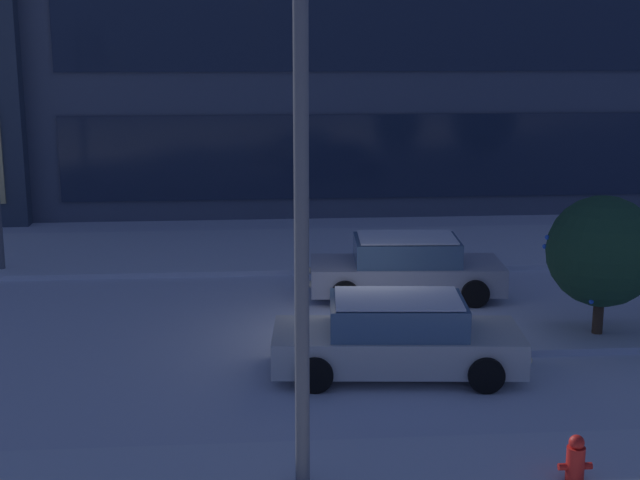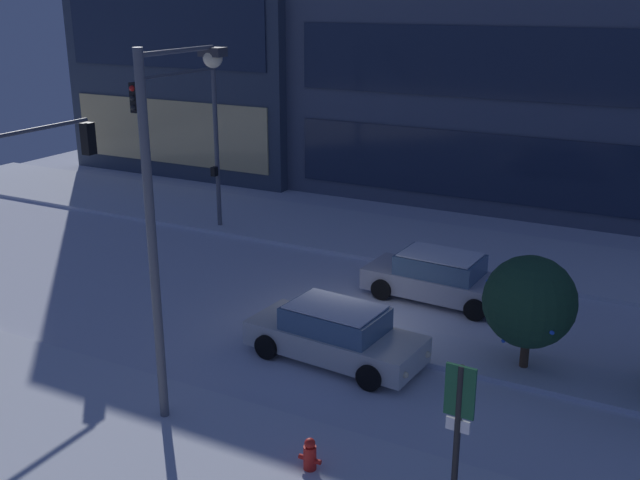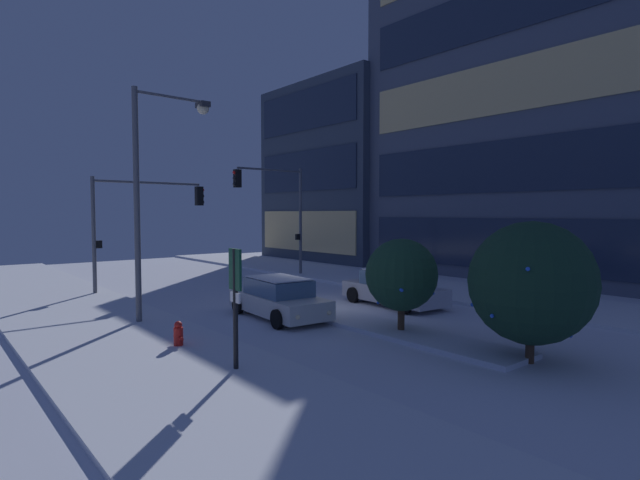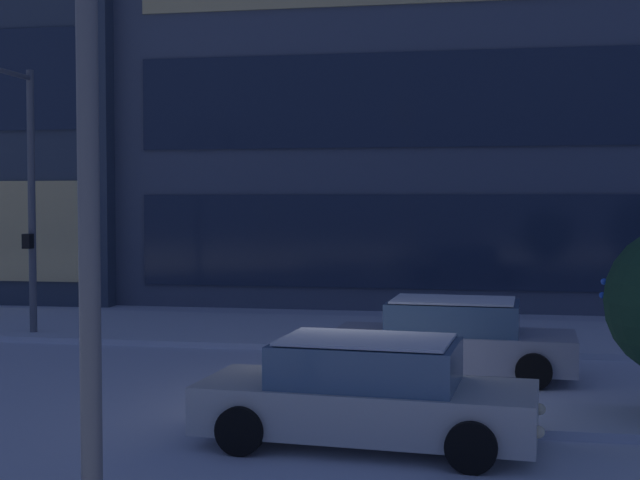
# 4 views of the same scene
# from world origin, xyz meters

# --- Properties ---
(ground) EXTENTS (52.00, 52.00, 0.00)m
(ground) POSITION_xyz_m (0.00, 0.00, 0.00)
(ground) COLOR silver
(curb_strip_near) EXTENTS (52.00, 5.20, 0.14)m
(curb_strip_near) POSITION_xyz_m (0.00, -7.78, 0.07)
(curb_strip_near) COLOR silver
(curb_strip_near) RESTS_ON ground
(curb_strip_far) EXTENTS (52.00, 5.20, 0.14)m
(curb_strip_far) POSITION_xyz_m (0.00, 7.78, 0.07)
(curb_strip_far) COLOR silver
(curb_strip_far) RESTS_ON ground
(median_strip) EXTENTS (9.00, 1.80, 0.14)m
(median_strip) POSITION_xyz_m (4.59, -0.55, 0.07)
(median_strip) COLOR silver
(median_strip) RESTS_ON ground
(office_tower_secondary) EXTENTS (13.11, 9.24, 14.48)m
(office_tower_secondary) POSITION_xyz_m (-16.16, 16.57, 7.24)
(office_tower_secondary) COLOR #384251
(office_tower_secondary) RESTS_ON ground
(car_near) EXTENTS (4.83, 2.35, 1.49)m
(car_near) POSITION_xyz_m (0.40, -2.12, 0.71)
(car_near) COLOR silver
(car_near) RESTS_ON ground
(car_far) EXTENTS (4.79, 2.28, 1.49)m
(car_far) POSITION_xyz_m (1.45, 2.99, 0.71)
(car_far) COLOR #B7B7C1
(car_far) RESTS_ON ground
(traffic_light_corner_near_left) EXTENTS (0.32, 5.68, 5.56)m
(traffic_light_corner_near_left) POSITION_xyz_m (-9.01, -3.69, 3.91)
(traffic_light_corner_near_left) COLOR #565960
(traffic_light_corner_near_left) RESTS_ON ground
(traffic_light_corner_far_left) EXTENTS (0.32, 4.78, 6.59)m
(traffic_light_corner_far_left) POSITION_xyz_m (-8.92, 4.23, 4.51)
(traffic_light_corner_far_left) COLOR #565960
(traffic_light_corner_far_left) RESTS_ON ground
(street_lamp_arched) EXTENTS (0.56, 2.85, 8.10)m
(street_lamp_arched) POSITION_xyz_m (-1.66, -5.79, 5.24)
(street_lamp_arched) COLOR #565960
(street_lamp_arched) RESTS_ON ground
(fire_hydrant) EXTENTS (0.48, 0.26, 0.83)m
(fire_hydrant) POSITION_xyz_m (2.17, -6.76, 0.40)
(fire_hydrant) COLOR red
(fire_hydrant) RESTS_ON ground
(parking_info_sign) EXTENTS (0.55, 0.12, 3.02)m
(parking_info_sign) POSITION_xyz_m (5.03, -6.56, 1.94)
(parking_info_sign) COLOR black
(parking_info_sign) RESTS_ON ground
(decorated_tree_left_of_median) EXTENTS (2.32, 2.30, 3.05)m
(decorated_tree_left_of_median) POSITION_xyz_m (4.90, -0.49, 1.90)
(decorated_tree_left_of_median) COLOR #473323
(decorated_tree_left_of_median) RESTS_ON ground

